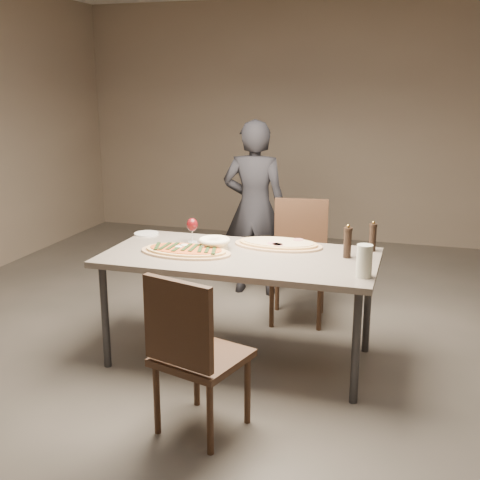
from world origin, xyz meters
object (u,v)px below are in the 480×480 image
(ham_pizza, at_px, (278,244))
(diner, at_px, (255,208))
(chair_near, at_px, (192,348))
(dining_table, at_px, (240,263))
(chair_far, at_px, (299,253))
(bread_basket, at_px, (215,243))
(pepper_mill_left, at_px, (348,242))
(carafe, at_px, (364,261))
(zucchini_pizza, at_px, (186,251))

(ham_pizza, distance_m, diner, 1.17)
(chair_near, bearing_deg, ham_pizza, 98.80)
(dining_table, relative_size, chair_far, 1.89)
(dining_table, bearing_deg, bread_basket, 159.05)
(ham_pizza, height_order, pepper_mill_left, pepper_mill_left)
(pepper_mill_left, relative_size, carafe, 1.15)
(ham_pizza, distance_m, pepper_mill_left, 0.52)
(carafe, height_order, diner, diner)
(bread_basket, distance_m, chair_near, 1.11)
(zucchini_pizza, bearing_deg, bread_basket, 50.00)
(pepper_mill_left, height_order, chair_near, pepper_mill_left)
(bread_basket, xyz_separation_m, chair_far, (0.43, 0.82, -0.26))
(zucchini_pizza, xyz_separation_m, chair_near, (0.39, -0.90, -0.25))
(bread_basket, bearing_deg, zucchini_pizza, -135.79)
(dining_table, xyz_separation_m, diner, (-0.27, 1.35, 0.08))
(dining_table, xyz_separation_m, ham_pizza, (0.19, 0.28, 0.07))
(diner, bearing_deg, bread_basket, 89.91)
(zucchini_pizza, distance_m, pepper_mill_left, 1.07)
(zucchini_pizza, relative_size, chair_near, 0.68)
(chair_far, bearing_deg, diner, -48.91)
(pepper_mill_left, distance_m, carafe, 0.40)
(ham_pizza, height_order, chair_far, chair_far)
(chair_near, relative_size, diner, 0.59)
(ham_pizza, relative_size, diner, 0.40)
(dining_table, height_order, chair_far, chair_far)
(ham_pizza, relative_size, carafe, 3.19)
(zucchini_pizza, relative_size, diner, 0.40)
(zucchini_pizza, bearing_deg, diner, 92.42)
(zucchini_pizza, relative_size, carafe, 3.21)
(carafe, relative_size, diner, 0.12)
(ham_pizza, xyz_separation_m, chair_far, (0.03, 0.62, -0.23))
(pepper_mill_left, bearing_deg, chair_far, 121.13)
(dining_table, distance_m, ham_pizza, 0.35)
(pepper_mill_left, bearing_deg, dining_table, -168.96)
(pepper_mill_left, height_order, diner, diner)
(bread_basket, height_order, diner, diner)
(pepper_mill_left, relative_size, chair_far, 0.23)
(pepper_mill_left, xyz_separation_m, diner, (-0.96, 1.22, -0.08))
(pepper_mill_left, xyz_separation_m, carafe, (0.14, -0.37, -0.01))
(ham_pizza, bearing_deg, diner, 114.89)
(chair_near, xyz_separation_m, chair_far, (0.19, 1.87, 0.02))
(chair_far, bearing_deg, chair_near, 77.35)
(ham_pizza, xyz_separation_m, carafe, (0.64, -0.52, 0.08))
(diner, bearing_deg, pepper_mill_left, 125.12)
(ham_pizza, bearing_deg, chair_far, 88.46)
(bread_basket, relative_size, chair_near, 0.24)
(zucchini_pizza, relative_size, pepper_mill_left, 2.80)
(chair_far, height_order, diner, diner)
(dining_table, xyz_separation_m, bread_basket, (-0.21, 0.08, 0.10))
(zucchini_pizza, distance_m, bread_basket, 0.21)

